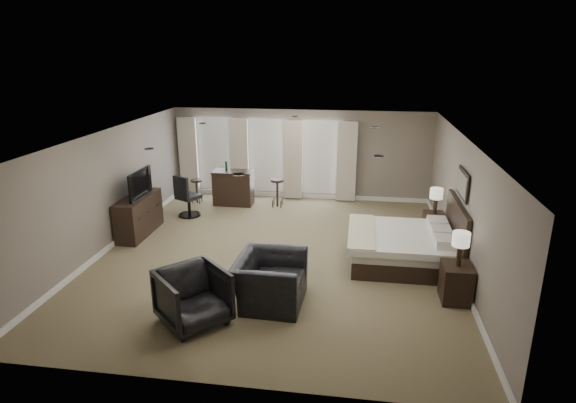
# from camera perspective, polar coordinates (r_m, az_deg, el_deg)

# --- Properties ---
(room) EXTENTS (7.60, 8.60, 2.64)m
(room) POSITION_cam_1_polar(r_m,az_deg,el_deg) (10.02, -1.47, 0.45)
(room) COLOR #6D6245
(room) RESTS_ON ground
(window_bay) EXTENTS (5.25, 0.20, 2.30)m
(window_bay) POSITION_cam_1_polar(r_m,az_deg,el_deg) (14.12, -2.61, 5.19)
(window_bay) COLOR silver
(window_bay) RESTS_ON room
(bed) EXTENTS (2.12, 2.03, 1.35)m
(bed) POSITION_cam_1_polar(r_m,az_deg,el_deg) (10.14, 13.12, -3.56)
(bed) COLOR silver
(bed) RESTS_ON ground
(nightstand_near) EXTENTS (0.50, 0.62, 0.67)m
(nightstand_near) POSITION_cam_1_polar(r_m,az_deg,el_deg) (9.09, 19.29, -9.08)
(nightstand_near) COLOR black
(nightstand_near) RESTS_ON ground
(nightstand_far) EXTENTS (0.47, 0.57, 0.62)m
(nightstand_far) POSITION_cam_1_polar(r_m,az_deg,el_deg) (11.72, 16.83, -2.82)
(nightstand_far) COLOR black
(nightstand_far) RESTS_ON ground
(lamp_near) EXTENTS (0.30, 0.30, 0.62)m
(lamp_near) POSITION_cam_1_polar(r_m,az_deg,el_deg) (8.82, 19.71, -5.34)
(lamp_near) COLOR beige
(lamp_near) RESTS_ON nightstand_near
(lamp_far) EXTENTS (0.29, 0.29, 0.61)m
(lamp_far) POSITION_cam_1_polar(r_m,az_deg,el_deg) (11.53, 17.11, 0.04)
(lamp_far) COLOR beige
(lamp_far) RESTS_ON nightstand_far
(wall_art) EXTENTS (0.04, 0.96, 0.56)m
(wall_art) POSITION_cam_1_polar(r_m,az_deg,el_deg) (9.97, 19.97, 1.97)
(wall_art) COLOR slate
(wall_art) RESTS_ON room
(dresser) EXTENTS (0.52, 1.62, 0.94)m
(dresser) POSITION_cam_1_polar(r_m,az_deg,el_deg) (12.00, -17.26, -1.58)
(dresser) COLOR black
(dresser) RESTS_ON ground
(tv) EXTENTS (0.64, 1.12, 0.15)m
(tv) POSITION_cam_1_polar(r_m,az_deg,el_deg) (11.84, -17.50, 0.90)
(tv) COLOR black
(tv) RESTS_ON dresser
(armchair_near) EXTENTS (0.90, 1.34, 1.14)m
(armchair_near) POSITION_cam_1_polar(r_m,az_deg,el_deg) (8.43, -2.15, -8.40)
(armchair_near) COLOR black
(armchair_near) RESTS_ON ground
(armchair_far) EXTENTS (1.36, 1.36, 1.02)m
(armchair_far) POSITION_cam_1_polar(r_m,az_deg,el_deg) (8.00, -11.19, -10.78)
(armchair_far) COLOR black
(armchair_far) RESTS_ON ground
(bar_counter) EXTENTS (1.14, 0.59, 0.99)m
(bar_counter) POSITION_cam_1_polar(r_m,az_deg,el_deg) (13.71, -6.49, 1.65)
(bar_counter) COLOR black
(bar_counter) RESTS_ON ground
(bar_stool_left) EXTENTS (0.39, 0.39, 0.69)m
(bar_stool_left) POSITION_cam_1_polar(r_m,az_deg,el_deg) (14.05, -10.76, 1.21)
(bar_stool_left) COLOR black
(bar_stool_left) RESTS_ON ground
(bar_stool_right) EXTENTS (0.49, 0.49, 0.79)m
(bar_stool_right) POSITION_cam_1_polar(r_m,az_deg,el_deg) (13.47, -1.27, 1.04)
(bar_stool_right) COLOR black
(bar_stool_right) RESTS_ON ground
(desk_chair) EXTENTS (0.78, 0.78, 1.13)m
(desk_chair) POSITION_cam_1_polar(r_m,az_deg,el_deg) (12.91, -11.71, 0.69)
(desk_chair) COLOR black
(desk_chair) RESTS_ON ground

